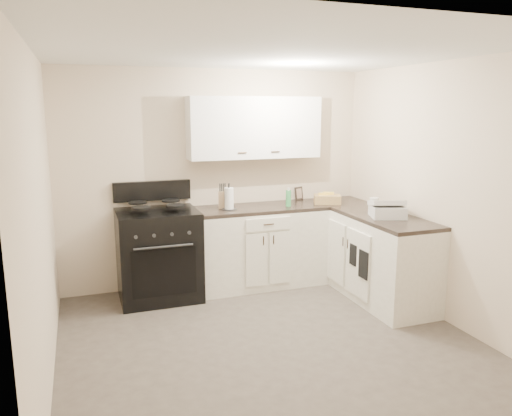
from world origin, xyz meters
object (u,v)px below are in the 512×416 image
object	(u,v)px
knife_block	(223,200)
paper_towel	(229,199)
stove	(159,257)
countertop_grill	(387,211)
wicker_basket	(327,199)

from	to	relation	value
knife_block	paper_towel	distance (m)	0.11
stove	countertop_grill	distance (m)	2.50
paper_towel	wicker_basket	xyz separation A→B (m)	(1.21, -0.04, -0.07)
knife_block	countertop_grill	distance (m)	1.82
paper_towel	countertop_grill	size ratio (longest dim) A/B	0.74
paper_towel	countertop_grill	bearing A→B (deg)	-33.19
paper_towel	countertop_grill	distance (m)	1.72
stove	paper_towel	xyz separation A→B (m)	(0.80, -0.02, 0.60)
wicker_basket	countertop_grill	xyz separation A→B (m)	(0.23, -0.90, 0.01)
paper_towel	stove	bearing A→B (deg)	178.50
knife_block	wicker_basket	size ratio (longest dim) A/B	0.63
stove	paper_towel	size ratio (longest dim) A/B	4.20
countertop_grill	paper_towel	bearing A→B (deg)	166.54
paper_towel	wicker_basket	world-z (taller)	paper_towel
knife_block	countertop_grill	xyz separation A→B (m)	(1.49, -1.04, -0.04)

